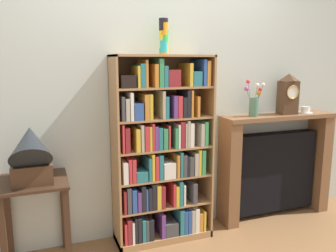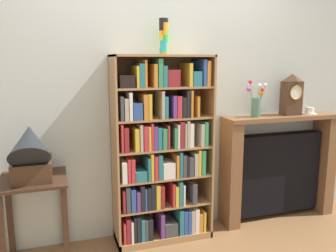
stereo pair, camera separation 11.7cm
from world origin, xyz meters
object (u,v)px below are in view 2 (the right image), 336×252
at_px(side_table_left, 35,201).
at_px(teacup_with_saucer, 310,111).
at_px(gramophone, 30,153).
at_px(mantel_clock, 292,94).
at_px(bookshelf, 161,157).
at_px(fireplace_mantel, 278,168).
at_px(flower_vase, 256,103).
at_px(cup_stack, 164,37).

bearing_deg(side_table_left, teacup_with_saucer, 2.43).
height_order(gramophone, mantel_clock, mantel_clock).
relative_size(bookshelf, side_table_left, 2.33).
height_order(side_table_left, gramophone, gramophone).
bearing_deg(fireplace_mantel, flower_vase, -175.70).
bearing_deg(fireplace_mantel, bookshelf, -177.24).
bearing_deg(flower_vase, fireplace_mantel, 4.30).
xyz_separation_m(bookshelf, teacup_with_saucer, (1.57, 0.04, 0.33)).
xyz_separation_m(cup_stack, mantel_clock, (1.30, -0.02, -0.52)).
distance_m(side_table_left, teacup_with_saucer, 2.68).
xyz_separation_m(gramophone, mantel_clock, (2.39, 0.17, 0.34)).
xyz_separation_m(flower_vase, teacup_with_saucer, (0.62, -0.00, -0.10)).
xyz_separation_m(cup_stack, gramophone, (-1.09, -0.19, -0.86)).
bearing_deg(mantel_clock, bookshelf, -178.54).
xyz_separation_m(cup_stack, flower_vase, (0.91, -0.02, -0.59)).
relative_size(cup_stack, flower_vase, 0.86).
xyz_separation_m(side_table_left, gramophone, (0.00, -0.06, 0.40)).
xyz_separation_m(mantel_clock, flower_vase, (-0.39, 0.00, -0.07)).
bearing_deg(fireplace_mantel, side_table_left, -176.64).
height_order(side_table_left, teacup_with_saucer, teacup_with_saucer).
xyz_separation_m(gramophone, teacup_with_saucer, (2.62, 0.17, 0.17)).
xyz_separation_m(mantel_clock, teacup_with_saucer, (0.23, 0.00, -0.17)).
distance_m(cup_stack, fireplace_mantel, 1.75).
relative_size(flower_vase, teacup_with_saucer, 2.38).
height_order(side_table_left, fireplace_mantel, fireplace_mantel).
bearing_deg(flower_vase, bookshelf, -177.72).
bearing_deg(mantel_clock, side_table_left, -177.40).
bearing_deg(teacup_with_saucer, fireplace_mantel, 175.76).
bearing_deg(cup_stack, fireplace_mantel, 0.19).
xyz_separation_m(side_table_left, mantel_clock, (2.39, 0.11, 0.75)).
bearing_deg(bookshelf, mantel_clock, 1.46).
bearing_deg(mantel_clock, gramophone, -175.95).
distance_m(gramophone, flower_vase, 2.02).
xyz_separation_m(bookshelf, mantel_clock, (1.34, 0.03, 0.51)).
bearing_deg(teacup_with_saucer, gramophone, -176.25).
relative_size(gramophone, mantel_clock, 1.27).
relative_size(gramophone, teacup_with_saucer, 3.48).
bearing_deg(flower_vase, side_table_left, -176.78).
height_order(gramophone, teacup_with_saucer, gramophone).
bearing_deg(teacup_with_saucer, cup_stack, 179.25).
xyz_separation_m(bookshelf, gramophone, (-1.05, -0.13, 0.16)).
distance_m(bookshelf, side_table_left, 1.08).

